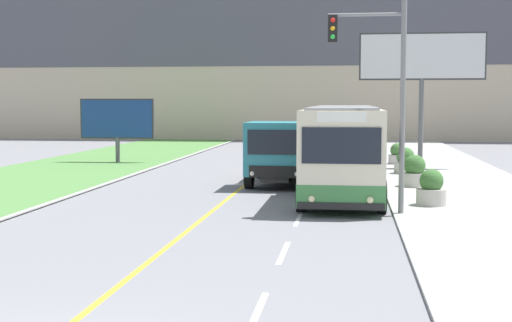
{
  "coord_description": "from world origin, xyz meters",
  "views": [
    {
      "loc": [
        4.2,
        -7.91,
        3.4
      ],
      "look_at": [
        1.1,
        15.58,
        1.4
      ],
      "focal_mm": 50.0,
      "sensor_mm": 36.0,
      "label": 1
    }
  ],
  "objects_px": {
    "billboard_large": "(422,62)",
    "planter_round_far": "(397,155)",
    "traffic_light_mast": "(382,80)",
    "planter_round_second": "(415,173)",
    "billboard_small": "(117,120)",
    "dump_truck": "(280,153)",
    "city_bus": "(343,149)",
    "planter_round_near": "(431,189)",
    "planter_round_third": "(405,162)"
  },
  "relations": [
    {
      "from": "billboard_large",
      "to": "planter_round_far",
      "type": "distance_m",
      "value": 5.26
    },
    {
      "from": "traffic_light_mast",
      "to": "planter_round_second",
      "type": "xyz_separation_m",
      "value": [
        1.61,
        6.81,
        -3.38
      ]
    },
    {
      "from": "billboard_small",
      "to": "planter_round_second",
      "type": "xyz_separation_m",
      "value": [
        15.23,
        -9.76,
        -1.74
      ]
    },
    {
      "from": "billboard_small",
      "to": "planter_round_second",
      "type": "height_order",
      "value": "billboard_small"
    },
    {
      "from": "billboard_large",
      "to": "planter_round_second",
      "type": "bearing_deg",
      "value": -96.92
    },
    {
      "from": "dump_truck",
      "to": "traffic_light_mast",
      "type": "xyz_separation_m",
      "value": [
        3.68,
        -6.94,
        2.69
      ]
    },
    {
      "from": "city_bus",
      "to": "billboard_large",
      "type": "distance_m",
      "value": 11.21
    },
    {
      "from": "billboard_large",
      "to": "city_bus",
      "type": "bearing_deg",
      "value": -110.74
    },
    {
      "from": "billboard_small",
      "to": "planter_round_near",
      "type": "relative_size",
      "value": 3.57
    },
    {
      "from": "traffic_light_mast",
      "to": "planter_round_third",
      "type": "bearing_deg",
      "value": 82.14
    },
    {
      "from": "planter_round_third",
      "to": "planter_round_far",
      "type": "height_order",
      "value": "planter_round_third"
    },
    {
      "from": "planter_round_second",
      "to": "planter_round_far",
      "type": "xyz_separation_m",
      "value": [
        -0.01,
        10.08,
        -0.06
      ]
    },
    {
      "from": "traffic_light_mast",
      "to": "planter_round_near",
      "type": "bearing_deg",
      "value": 46.33
    },
    {
      "from": "billboard_small",
      "to": "planter_round_near",
      "type": "xyz_separation_m",
      "value": [
        15.31,
        -14.8,
        -1.77
      ]
    },
    {
      "from": "planter_round_far",
      "to": "traffic_light_mast",
      "type": "bearing_deg",
      "value": -95.41
    },
    {
      "from": "planter_round_second",
      "to": "traffic_light_mast",
      "type": "bearing_deg",
      "value": -103.29
    },
    {
      "from": "billboard_large",
      "to": "planter_round_second",
      "type": "relative_size",
      "value": 5.49
    },
    {
      "from": "traffic_light_mast",
      "to": "billboard_small",
      "type": "bearing_deg",
      "value": 129.43
    },
    {
      "from": "city_bus",
      "to": "dump_truck",
      "type": "xyz_separation_m",
      "value": [
        -2.53,
        1.89,
        -0.31
      ]
    },
    {
      "from": "planter_round_second",
      "to": "city_bus",
      "type": "bearing_deg",
      "value": -147.46
    },
    {
      "from": "billboard_large",
      "to": "billboard_small",
      "type": "height_order",
      "value": "billboard_large"
    },
    {
      "from": "planter_round_second",
      "to": "planter_round_far",
      "type": "relative_size",
      "value": 1.12
    },
    {
      "from": "billboard_large",
      "to": "planter_round_near",
      "type": "height_order",
      "value": "billboard_large"
    },
    {
      "from": "city_bus",
      "to": "planter_round_near",
      "type": "distance_m",
      "value": 4.46
    },
    {
      "from": "dump_truck",
      "to": "planter_round_far",
      "type": "relative_size",
      "value": 5.82
    },
    {
      "from": "planter_round_near",
      "to": "planter_round_second",
      "type": "xyz_separation_m",
      "value": [
        -0.08,
        5.04,
        0.03
      ]
    },
    {
      "from": "traffic_light_mast",
      "to": "planter_round_third",
      "type": "xyz_separation_m",
      "value": [
        1.64,
        11.85,
        -3.4
      ]
    },
    {
      "from": "city_bus",
      "to": "dump_truck",
      "type": "height_order",
      "value": "city_bus"
    },
    {
      "from": "planter_round_near",
      "to": "planter_round_second",
      "type": "height_order",
      "value": "planter_round_second"
    },
    {
      "from": "planter_round_near",
      "to": "traffic_light_mast",
      "type": "bearing_deg",
      "value": -133.67
    },
    {
      "from": "billboard_small",
      "to": "planter_round_third",
      "type": "distance_m",
      "value": 16.07
    },
    {
      "from": "city_bus",
      "to": "planter_round_third",
      "type": "relative_size",
      "value": 9.99
    },
    {
      "from": "billboard_small",
      "to": "dump_truck",
      "type": "bearing_deg",
      "value": -44.08
    },
    {
      "from": "dump_truck",
      "to": "billboard_small",
      "type": "distance_m",
      "value": 13.88
    },
    {
      "from": "dump_truck",
      "to": "planter_round_near",
      "type": "relative_size",
      "value": 5.53
    },
    {
      "from": "billboard_large",
      "to": "planter_round_near",
      "type": "bearing_deg",
      "value": -93.93
    },
    {
      "from": "billboard_large",
      "to": "billboard_small",
      "type": "xyz_separation_m",
      "value": [
        -16.22,
        1.63,
        -2.99
      ]
    },
    {
      "from": "planter_round_near",
      "to": "planter_round_third",
      "type": "relative_size",
      "value": 0.97
    },
    {
      "from": "planter_round_second",
      "to": "planter_round_near",
      "type": "bearing_deg",
      "value": -89.07
    },
    {
      "from": "billboard_large",
      "to": "planter_round_third",
      "type": "distance_m",
      "value": 5.74
    },
    {
      "from": "city_bus",
      "to": "traffic_light_mast",
      "type": "xyz_separation_m",
      "value": [
        1.15,
        -5.05,
        2.38
      ]
    },
    {
      "from": "billboard_large",
      "to": "billboard_small",
      "type": "relative_size",
      "value": 1.63
    },
    {
      "from": "dump_truck",
      "to": "planter_round_third",
      "type": "bearing_deg",
      "value": 42.74
    },
    {
      "from": "traffic_light_mast",
      "to": "planter_round_far",
      "type": "distance_m",
      "value": 17.31
    },
    {
      "from": "traffic_light_mast",
      "to": "billboard_small",
      "type": "height_order",
      "value": "traffic_light_mast"
    },
    {
      "from": "city_bus",
      "to": "traffic_light_mast",
      "type": "distance_m",
      "value": 5.7
    },
    {
      "from": "traffic_light_mast",
      "to": "planter_round_near",
      "type": "distance_m",
      "value": 4.2
    },
    {
      "from": "planter_round_near",
      "to": "planter_round_second",
      "type": "bearing_deg",
      "value": 90.93
    },
    {
      "from": "planter_round_third",
      "to": "planter_round_second",
      "type": "bearing_deg",
      "value": -90.31
    },
    {
      "from": "billboard_small",
      "to": "planter_round_third",
      "type": "height_order",
      "value": "billboard_small"
    }
  ]
}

